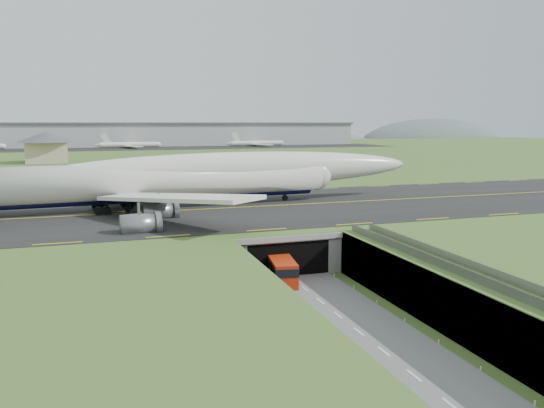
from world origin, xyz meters
name	(u,v)px	position (x,y,z in m)	size (l,w,h in m)	color
ground	(311,295)	(0.00, 0.00, 0.00)	(900.00, 900.00, 0.00)	#3A6327
airfield_deck	(311,272)	(0.00, 0.00, 3.00)	(800.00, 800.00, 6.00)	gray
trench_road	(336,315)	(0.00, -7.50, 0.10)	(12.00, 75.00, 0.20)	slate
taxiway	(242,208)	(0.00, 33.00, 6.09)	(800.00, 44.00, 0.18)	black
tunnel_portal	(270,241)	(0.00, 16.71, 3.33)	(17.00, 22.30, 6.00)	gray
guideway	(492,291)	(11.00, -19.11, 5.32)	(3.00, 53.00, 7.05)	#A8A8A3
jumbo_jet	(182,178)	(-10.12, 36.97, 11.46)	(95.62, 61.20, 20.29)	silver
shuttle_tram	(282,270)	(-1.85, 5.82, 1.83)	(4.32, 8.60, 3.34)	#BA270C
service_building	(46,144)	(-43.23, 163.70, 13.09)	(23.10, 23.10, 11.96)	#C4AC8D
cargo_terminal	(136,134)	(-0.07, 299.41, 13.96)	(320.00, 67.00, 15.60)	#B2B2B2
distant_hills	(198,150)	(64.38, 430.00, -4.00)	(700.00, 91.00, 60.00)	#52625E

